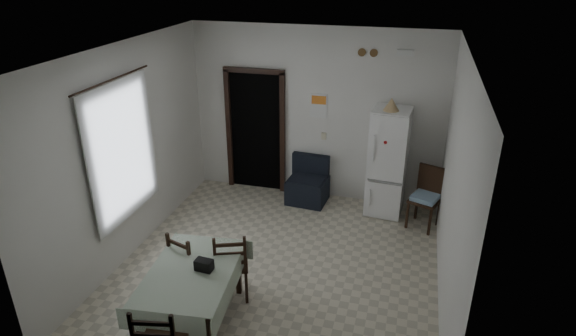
% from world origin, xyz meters
% --- Properties ---
extents(ground, '(4.50, 4.50, 0.00)m').
position_xyz_m(ground, '(0.00, 0.00, 0.00)').
color(ground, '#C0B79D').
rests_on(ground, ground).
extents(ceiling, '(4.20, 4.50, 0.02)m').
position_xyz_m(ceiling, '(0.00, 0.00, 2.90)').
color(ceiling, white).
rests_on(ceiling, ground).
extents(wall_back, '(4.20, 0.02, 2.90)m').
position_xyz_m(wall_back, '(0.00, 2.25, 1.45)').
color(wall_back, silver).
rests_on(wall_back, ground).
extents(wall_front, '(4.20, 0.02, 2.90)m').
position_xyz_m(wall_front, '(0.00, -2.25, 1.45)').
color(wall_front, silver).
rests_on(wall_front, ground).
extents(wall_left, '(0.02, 4.50, 2.90)m').
position_xyz_m(wall_left, '(-2.10, 0.00, 1.45)').
color(wall_left, silver).
rests_on(wall_left, ground).
extents(wall_right, '(0.02, 4.50, 2.90)m').
position_xyz_m(wall_right, '(2.10, 0.00, 1.45)').
color(wall_right, silver).
rests_on(wall_right, ground).
extents(doorway, '(1.06, 0.52, 2.22)m').
position_xyz_m(doorway, '(-1.05, 2.45, 1.06)').
color(doorway, black).
rests_on(doorway, ground).
extents(window_recess, '(0.10, 1.20, 1.60)m').
position_xyz_m(window_recess, '(-2.15, -0.20, 1.55)').
color(window_recess, silver).
rests_on(window_recess, ground).
extents(curtain, '(0.02, 1.45, 1.85)m').
position_xyz_m(curtain, '(-2.04, -0.20, 1.55)').
color(curtain, silver).
rests_on(curtain, ground).
extents(curtain_rod, '(0.02, 1.60, 0.02)m').
position_xyz_m(curtain_rod, '(-2.03, -0.20, 2.50)').
color(curtain_rod, black).
rests_on(curtain_rod, ground).
extents(calendar, '(0.28, 0.02, 0.40)m').
position_xyz_m(calendar, '(0.05, 2.24, 1.62)').
color(calendar, white).
rests_on(calendar, ground).
extents(calendar_image, '(0.24, 0.01, 0.14)m').
position_xyz_m(calendar_image, '(0.05, 2.23, 1.72)').
color(calendar_image, orange).
rests_on(calendar_image, ground).
extents(light_switch, '(0.08, 0.02, 0.12)m').
position_xyz_m(light_switch, '(0.15, 2.24, 1.10)').
color(light_switch, beige).
rests_on(light_switch, ground).
extents(vent_left, '(0.12, 0.03, 0.12)m').
position_xyz_m(vent_left, '(0.70, 2.23, 2.52)').
color(vent_left, brown).
rests_on(vent_left, ground).
extents(vent_right, '(0.12, 0.03, 0.12)m').
position_xyz_m(vent_right, '(0.88, 2.23, 2.52)').
color(vent_right, brown).
rests_on(vent_right, ground).
extents(emergency_light, '(0.25, 0.07, 0.09)m').
position_xyz_m(emergency_light, '(1.35, 2.21, 2.55)').
color(emergency_light, white).
rests_on(emergency_light, ground).
extents(fridge, '(0.62, 0.62, 1.75)m').
position_xyz_m(fridge, '(1.25, 1.93, 0.88)').
color(fridge, white).
rests_on(fridge, ground).
extents(tan_cone, '(0.24, 0.24, 0.19)m').
position_xyz_m(tan_cone, '(1.23, 1.85, 1.85)').
color(tan_cone, tan).
rests_on(tan_cone, fridge).
extents(navy_seat, '(0.69, 0.67, 0.78)m').
position_xyz_m(navy_seat, '(-0.04, 1.93, 0.39)').
color(navy_seat, black).
rests_on(navy_seat, ground).
extents(corner_chair, '(0.54, 0.54, 0.97)m').
position_xyz_m(corner_chair, '(1.87, 1.58, 0.48)').
color(corner_chair, black).
rests_on(corner_chair, ground).
extents(dining_table, '(1.06, 1.48, 0.72)m').
position_xyz_m(dining_table, '(-0.61, -1.30, 0.36)').
color(dining_table, '#A8B89E').
rests_on(dining_table, ground).
extents(black_bag, '(0.20, 0.13, 0.13)m').
position_xyz_m(black_bag, '(-0.48, -1.25, 0.79)').
color(black_bag, black).
rests_on(black_bag, dining_table).
extents(dining_chair_far_left, '(0.49, 0.49, 0.90)m').
position_xyz_m(dining_chair_far_left, '(-0.88, -0.82, 0.45)').
color(dining_chair_far_left, black).
rests_on(dining_chair_far_left, ground).
extents(dining_chair_far_right, '(0.52, 0.52, 0.94)m').
position_xyz_m(dining_chair_far_right, '(-0.38, -0.73, 0.47)').
color(dining_chair_far_right, black).
rests_on(dining_chair_far_right, ground).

